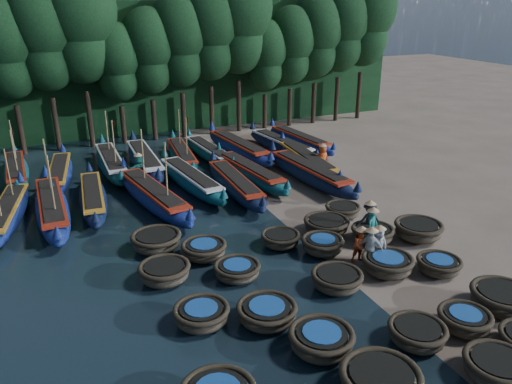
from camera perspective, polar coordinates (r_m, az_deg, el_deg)
name	(u,v)px	position (r m, az deg, el deg)	size (l,w,h in m)	color
ground	(309,246)	(22.23, 6.12, -6.12)	(120.00, 120.00, 0.00)	#826E5F
foliage_wall	(168,66)	(42.04, -10.02, 13.97)	(40.00, 3.00, 10.00)	black
coracle_2	(380,382)	(14.92, 14.02, -20.29)	(2.55, 2.55, 0.81)	#4E4430
coracle_3	(497,368)	(16.49, 25.84, -17.61)	(2.35, 2.35, 0.73)	#4E4430
coracle_6	(321,340)	(16.04, 7.48, -16.43)	(2.45, 2.45, 0.76)	#4E4430
coracle_7	(417,333)	(17.00, 17.93, -15.13)	(2.05, 2.05, 0.69)	#4E4430
coracle_8	(464,320)	(18.12, 22.72, -13.35)	(2.12, 2.12, 0.68)	#4E4430
coracle_9	(502,299)	(19.63, 26.29, -10.87)	(2.44, 2.44, 0.82)	#4E4430
coracle_10	(201,315)	(17.12, -6.25, -13.75)	(2.29, 2.29, 0.70)	#4E4430
coracle_11	(267,312)	(17.14, 1.24, -13.60)	(2.41, 2.41, 0.69)	#4E4430
coracle_12	(337,280)	(19.10, 9.24, -9.85)	(2.04, 2.04, 0.71)	#4E4430
coracle_13	(387,264)	(20.47, 14.79, -7.94)	(2.31, 2.31, 0.75)	#4E4430
coracle_14	(439,265)	(21.13, 20.17, -7.82)	(2.00, 2.00, 0.65)	#4E4430
coracle_15	(165,272)	(19.59, -10.41, -8.98)	(2.42, 2.42, 0.75)	#4E4430
coracle_16	(237,270)	(19.53, -2.17, -8.91)	(1.84, 1.84, 0.65)	#4E4430
coracle_17	(323,245)	(21.46, 7.61, -5.98)	(1.83, 1.83, 0.72)	#4E4430
coracle_18	(372,234)	(22.85, 13.17, -4.65)	(2.00, 2.00, 0.71)	#4E4430
coracle_19	(418,230)	(23.63, 18.06, -4.13)	(2.37, 2.37, 0.81)	#4E4430
coracle_20	(156,241)	(21.98, -11.32, -5.48)	(2.44, 2.44, 0.77)	#4E4430
coracle_21	(204,250)	(21.02, -5.96, -6.56)	(2.30, 2.30, 0.70)	#4E4430
coracle_22	(280,239)	(21.90, 2.81, -5.38)	(1.75, 1.75, 0.64)	#4E4430
coracle_23	(326,225)	(23.32, 8.04, -3.74)	(2.58, 2.58, 0.70)	#4E4430
coracle_24	(343,210)	(25.06, 9.87, -2.07)	(1.96, 1.96, 0.65)	#4E4430
long_boat_0	(8,214)	(26.71, -26.52, -2.22)	(2.70, 7.99, 3.44)	navy
long_boat_1	(52,208)	(26.38, -22.28, -1.68)	(1.68, 8.88, 3.77)	navy
long_boat_2	(93,197)	(27.20, -18.14, -0.60)	(1.93, 7.80, 1.38)	#111A3E
long_boat_3	(153,196)	(26.38, -11.67, -0.42)	(3.08, 8.98, 3.87)	navy
long_boat_4	(191,180)	(28.48, -7.44, 1.41)	(2.51, 8.46, 1.50)	#0E524F
long_boat_5	(235,184)	(27.61, -2.40, 0.90)	(1.65, 8.34, 1.47)	#111A3E
long_boat_6	(249,172)	(29.46, -0.75, 2.26)	(2.48, 8.29, 1.47)	#0E524F
long_boat_7	(310,173)	(29.38, 6.15, 2.18)	(2.36, 9.03, 1.60)	#111A3E
long_boat_8	(307,162)	(31.39, 5.90, 3.43)	(2.24, 8.86, 1.56)	navy
long_boat_9	(16,171)	(32.97, -25.72, 2.16)	(1.65, 8.01, 3.40)	#0E524F
long_boat_10	(60,174)	(31.53, -21.52, 1.97)	(2.34, 7.83, 1.39)	navy
long_boat_11	(111,163)	(32.43, -16.22, 3.23)	(1.54, 8.50, 3.61)	#0E524F
long_boat_12	(145,160)	(32.31, -12.59, 3.56)	(1.75, 8.94, 1.57)	#111A3E
long_boat_13	(182,155)	(33.17, -8.44, 4.19)	(2.13, 7.84, 3.35)	#0E524F
long_boat_14	(209,152)	(33.65, -5.37, 4.57)	(1.96, 7.80, 1.38)	#0E524F
long_boat_15	(239,147)	(34.32, -2.01, 5.12)	(2.50, 8.92, 1.58)	navy
long_boat_16	(282,145)	(35.02, 2.94, 5.38)	(2.49, 8.34, 1.48)	#111A3E
long_boat_17	(300,140)	(36.44, 5.05, 5.93)	(2.27, 8.06, 1.43)	navy
fisherman_0	(379,243)	(21.06, 13.83, -5.69)	(0.81, 0.92, 1.77)	silver
fisherman_1	(372,227)	(22.09, 13.11, -3.90)	(0.78, 0.68, 2.01)	#1B7269
fisherman_2	(361,244)	(20.92, 11.89, -5.82)	(0.79, 0.65, 1.71)	#CB491B
fisherman_3	(369,219)	(23.09, 12.80, -3.01)	(1.22, 0.89, 1.90)	black
fisherman_4	(371,246)	(20.63, 12.96, -6.08)	(0.99, 0.96, 1.86)	silver
fisherman_5	(139,168)	(29.84, -13.21, 2.65)	(1.70, 1.16, 1.96)	#1B7269
fisherman_6	(322,158)	(31.13, 7.60, 3.88)	(0.92, 0.65, 1.98)	#CB491B
tree_2	(6,45)	(37.12, -26.70, 14.77)	(4.51, 4.51, 10.63)	black
tree_3	(42,33)	(37.06, -23.22, 16.34)	(4.92, 4.92, 11.60)	black
tree_4	(78,22)	(37.16, -19.69, 17.86)	(5.34, 5.34, 12.58)	black
tree_5	(117,61)	(37.64, -15.60, 14.18)	(3.68, 3.68, 8.68)	black
tree_6	(149,50)	(37.98, -12.16, 15.56)	(4.09, 4.09, 9.65)	black
tree_7	(179,39)	(38.46, -8.75, 16.86)	(4.51, 4.51, 10.63)	black
tree_8	(209,29)	(39.08, -5.40, 18.07)	(4.92, 4.92, 11.60)	black
tree_9	(238,19)	(39.84, -2.11, 19.18)	(5.34, 5.34, 12.58)	black
tree_10	(265,54)	(40.94, 1.04, 15.46)	(3.68, 3.68, 8.68)	black
tree_11	(291,44)	(41.89, 4.03, 16.47)	(4.09, 4.09, 9.65)	black
tree_12	(316,35)	(42.95, 6.91, 17.40)	(4.51, 4.51, 10.63)	black
tree_13	(341,26)	(44.11, 9.67, 18.25)	(4.92, 4.92, 11.60)	black
tree_14	(365,16)	(45.37, 12.30, 19.01)	(5.34, 5.34, 12.58)	black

